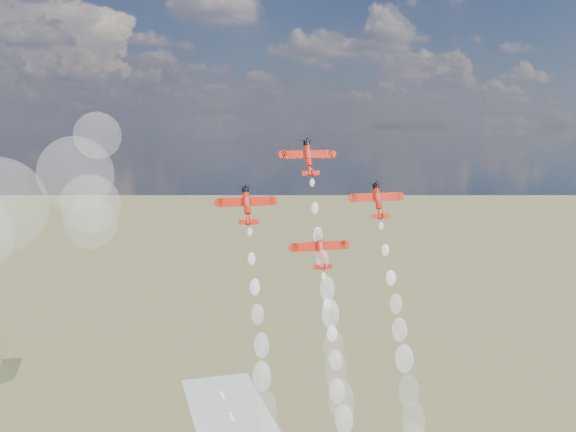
{
  "coord_description": "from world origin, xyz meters",
  "views": [
    {
      "loc": [
        -41.01,
        -110.2,
        111.9
      ],
      "look_at": [
        -4.58,
        15.45,
        92.64
      ],
      "focal_mm": 38.0,
      "sensor_mm": 36.0,
      "label": 1
    }
  ],
  "objects_px": {
    "plane_lead": "(308,157)",
    "plane_left": "(247,205)",
    "plane_slot": "(321,249)",
    "plane_right": "(378,200)"
  },
  "relations": [
    {
      "from": "plane_lead",
      "to": "plane_left",
      "type": "distance_m",
      "value": 18.48
    },
    {
      "from": "plane_left",
      "to": "plane_slot",
      "type": "xyz_separation_m",
      "value": [
        15.14,
        -4.33,
        -9.67
      ]
    },
    {
      "from": "plane_lead",
      "to": "plane_left",
      "type": "xyz_separation_m",
      "value": [
        -15.14,
        -4.33,
        -9.67
      ]
    },
    {
      "from": "plane_slot",
      "to": "plane_right",
      "type": "bearing_deg",
      "value": 15.98
    },
    {
      "from": "plane_lead",
      "to": "plane_right",
      "type": "relative_size",
      "value": 1.0
    },
    {
      "from": "plane_left",
      "to": "plane_slot",
      "type": "height_order",
      "value": "plane_left"
    },
    {
      "from": "plane_lead",
      "to": "plane_left",
      "type": "relative_size",
      "value": 1.0
    },
    {
      "from": "plane_left",
      "to": "plane_slot",
      "type": "relative_size",
      "value": 1.0
    },
    {
      "from": "plane_left",
      "to": "plane_slot",
      "type": "distance_m",
      "value": 18.48
    },
    {
      "from": "plane_slot",
      "to": "plane_lead",
      "type": "bearing_deg",
      "value": 90.0
    }
  ]
}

